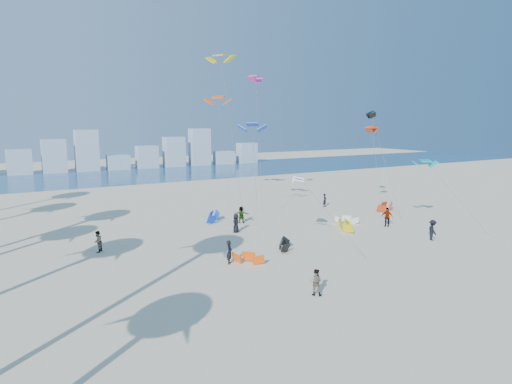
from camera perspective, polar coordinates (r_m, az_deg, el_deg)
ground at (r=24.86m, az=13.10°, el=-15.94°), size 220.00×220.00×0.00m
ocean at (r=90.25m, az=-19.86°, el=1.81°), size 220.00×220.00×0.00m
kitesurfer_near at (r=33.69m, az=-3.31°, el=-7.44°), size 0.71×0.76×1.74m
kitesurfer_mid at (r=28.11m, az=7.41°, el=-11.01°), size 0.99×0.99×1.62m
kitesurfers_far at (r=43.35m, az=4.83°, el=-3.73°), size 28.46×17.94×1.89m
grounded_kites at (r=44.80m, az=6.39°, el=-3.91°), size 25.77×16.81×0.98m
flying_kites at (r=49.84m, az=2.77°, el=10.21°), size 21.77×30.29×16.56m
distant_skyline at (r=99.60m, az=-21.67°, el=4.11°), size 85.00×3.00×8.40m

